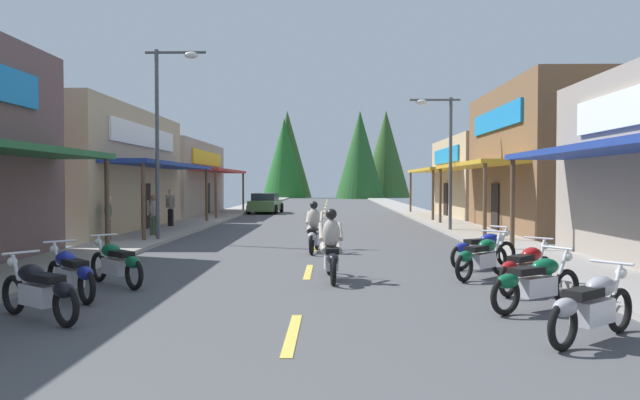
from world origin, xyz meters
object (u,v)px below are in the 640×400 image
(streetlamp_left, at_px, (166,119))
(motorcycle_parked_right_1, at_px, (536,281))
(motorcycle_parked_left_3, at_px, (70,272))
(motorcycle_parked_right_4, at_px, (483,249))
(rider_cruising_trailing, at_px, (314,231))
(parked_car_curbside, at_px, (265,203))
(pedestrian_browsing, at_px, (108,216))
(streetlamp_right, at_px, (442,144))
(rider_cruising_lead, at_px, (331,250))
(motorcycle_parked_right_0, at_px, (592,306))
(motorcycle_parked_right_2, at_px, (526,267))
(motorcycle_parked_left_4, at_px, (116,262))
(motorcycle_parked_left_2, at_px, (39,289))
(pedestrian_by_shop, at_px, (154,213))
(pedestrian_waiting, at_px, (171,206))
(motorcycle_parked_right_3, at_px, (482,257))

(streetlamp_left, relative_size, motorcycle_parked_right_1, 3.67)
(motorcycle_parked_right_1, xyz_separation_m, motorcycle_parked_left_3, (-8.16, 0.87, 0.00))
(motorcycle_parked_right_4, relative_size, rider_cruising_trailing, 0.89)
(motorcycle_parked_right_1, height_order, motorcycle_parked_right_4, same)
(rider_cruising_trailing, distance_m, parked_car_curbside, 24.25)
(streetlamp_left, bearing_deg, pedestrian_browsing, -167.97)
(streetlamp_right, bearing_deg, rider_cruising_lead, -110.01)
(streetlamp_left, distance_m, motorcycle_parked_right_0, 16.88)
(motorcycle_parked_right_0, bearing_deg, motorcycle_parked_left_3, 121.27)
(rider_cruising_lead, bearing_deg, parked_car_curbside, 5.40)
(motorcycle_parked_right_2, distance_m, motorcycle_parked_right_4, 3.31)
(motorcycle_parked_right_0, bearing_deg, motorcycle_parked_right_4, 48.00)
(rider_cruising_lead, xyz_separation_m, parked_car_curbside, (-4.60, 29.25, 0.03))
(motorcycle_parked_left_4, bearing_deg, motorcycle_parked_left_3, 119.97)
(motorcycle_parked_left_3, bearing_deg, motorcycle_parked_left_2, 144.82)
(pedestrian_by_shop, bearing_deg, rider_cruising_lead, -131.04)
(pedestrian_waiting, bearing_deg, streetlamp_right, 111.03)
(motorcycle_parked_right_1, bearing_deg, pedestrian_by_shop, 95.69)
(motorcycle_parked_right_0, bearing_deg, motorcycle_parked_left_2, 132.60)
(motorcycle_parked_left_4, relative_size, rider_cruising_trailing, 0.76)
(streetlamp_right, distance_m, motorcycle_parked_right_3, 13.27)
(motorcycle_parked_left_2, xyz_separation_m, pedestrian_browsing, (-3.35, 11.99, 0.48))
(motorcycle_parked_right_0, distance_m, pedestrian_waiting, 22.77)
(motorcycle_parked_right_3, xyz_separation_m, motorcycle_parked_right_4, (0.42, 1.61, 0.00))
(motorcycle_parked_left_3, distance_m, rider_cruising_trailing, 8.69)
(pedestrian_by_shop, bearing_deg, motorcycle_parked_left_3, -155.72)
(motorcycle_parked_left_4, bearing_deg, pedestrian_by_shop, -34.47)
(streetlamp_right, xyz_separation_m, motorcycle_parked_left_2, (-9.25, -17.09, -3.32))
(streetlamp_left, relative_size, motorcycle_parked_left_3, 4.26)
(motorcycle_parked_left_4, xyz_separation_m, pedestrian_waiting, (-3.02, 15.68, 0.57))
(streetlamp_left, bearing_deg, motorcycle_parked_right_4, -33.83)
(motorcycle_parked_left_3, height_order, parked_car_curbside, parked_car_curbside)
(motorcycle_parked_right_3, distance_m, rider_cruising_trailing, 6.34)
(streetlamp_left, bearing_deg, motorcycle_parked_left_2, -83.54)
(streetlamp_left, relative_size, pedestrian_by_shop, 4.09)
(rider_cruising_lead, xyz_separation_m, pedestrian_browsing, (-7.83, 7.99, 0.32))
(motorcycle_parked_right_0, bearing_deg, parked_car_curbside, 63.59)
(motorcycle_parked_left_2, bearing_deg, motorcycle_parked_right_1, -138.27)
(motorcycle_parked_left_2, height_order, rider_cruising_lead, rider_cruising_lead)
(rider_cruising_trailing, xyz_separation_m, parked_car_curbside, (-4.08, 23.91, 0.03))
(motorcycle_parked_right_2, xyz_separation_m, motorcycle_parked_right_3, (-0.44, 1.71, 0.00))
(motorcycle_parked_right_2, bearing_deg, pedestrian_browsing, 94.74)
(pedestrian_browsing, bearing_deg, motorcycle_parked_right_3, 130.18)
(pedestrian_waiting, height_order, parked_car_curbside, pedestrian_waiting)
(rider_cruising_trailing, distance_m, pedestrian_by_shop, 7.85)
(motorcycle_parked_right_1, distance_m, pedestrian_waiting, 21.00)
(motorcycle_parked_right_1, bearing_deg, parked_car_curbside, 71.69)
(streetlamp_right, relative_size, motorcycle_parked_right_2, 3.57)
(pedestrian_waiting, bearing_deg, motorcycle_parked_right_4, 70.26)
(motorcycle_parked_right_3, relative_size, pedestrian_browsing, 0.96)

